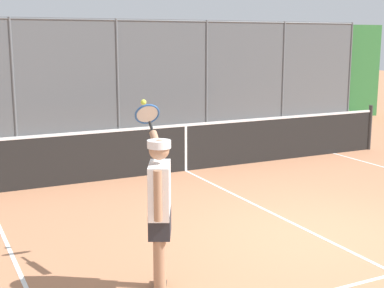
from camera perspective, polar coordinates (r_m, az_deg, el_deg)
ground_plane at (r=7.71m, az=12.96°, el=-9.29°), size 60.00×60.00×0.00m
fence_backdrop at (r=15.20m, az=-8.54°, el=6.68°), size 18.90×1.37×3.14m
tennis_net at (r=10.95m, az=-0.68°, el=-0.29°), size 9.90×0.09×1.07m
tennis_player at (r=5.64m, az=-3.43°, el=-6.32°), size 0.57×1.35×1.93m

